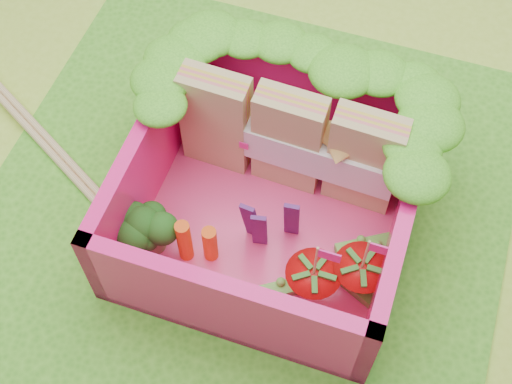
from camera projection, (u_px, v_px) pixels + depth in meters
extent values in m
plane|color=#A7D03A|center=(248.00, 204.00, 3.66)|extent=(14.00, 14.00, 0.00)
cube|color=#4BA725|center=(248.00, 203.00, 3.65)|extent=(2.60, 2.60, 0.03)
cube|color=#F03D7C|center=(270.00, 220.00, 3.55)|extent=(1.30, 1.30, 0.05)
cube|color=#FF1577|center=(308.00, 96.00, 3.64)|extent=(1.30, 0.07, 0.55)
cube|color=#FF1577|center=(226.00, 310.00, 3.03)|extent=(1.30, 0.07, 0.55)
cube|color=#FF1577|center=(150.00, 159.00, 3.44)|extent=(0.07, 1.30, 0.55)
cube|color=#FF1577|center=(399.00, 230.00, 3.23)|extent=(0.07, 1.30, 0.55)
ellipsoid|color=#34961B|center=(211.00, 32.00, 3.43)|extent=(0.30, 0.30, 0.11)
ellipsoid|color=#34961B|center=(243.00, 40.00, 3.40)|extent=(0.30, 0.30, 0.11)
ellipsoid|color=#34961B|center=(276.00, 48.00, 3.37)|extent=(0.30, 0.30, 0.11)
ellipsoid|color=#34961B|center=(310.00, 57.00, 3.34)|extent=(0.30, 0.30, 0.11)
ellipsoid|color=#34961B|center=(345.00, 65.00, 3.31)|extent=(0.30, 0.30, 0.11)
ellipsoid|color=#34961B|center=(379.00, 74.00, 3.29)|extent=(0.30, 0.30, 0.11)
ellipsoid|color=#34961B|center=(415.00, 83.00, 3.26)|extent=(0.30, 0.30, 0.11)
ellipsoid|color=#34961B|center=(156.00, 102.00, 3.20)|extent=(0.27, 0.27, 0.10)
ellipsoid|color=#34961B|center=(168.00, 79.00, 3.27)|extent=(0.27, 0.27, 0.10)
ellipsoid|color=#34961B|center=(180.00, 57.00, 3.34)|extent=(0.27, 0.27, 0.10)
ellipsoid|color=#34961B|center=(191.00, 37.00, 3.41)|extent=(0.27, 0.27, 0.10)
ellipsoid|color=#34961B|center=(410.00, 171.00, 3.01)|extent=(0.27, 0.27, 0.10)
ellipsoid|color=#34961B|center=(417.00, 145.00, 3.07)|extent=(0.27, 0.27, 0.10)
ellipsoid|color=#34961B|center=(423.00, 121.00, 3.14)|extent=(0.27, 0.27, 0.10)
ellipsoid|color=#34961B|center=(430.00, 97.00, 3.21)|extent=(0.27, 0.27, 0.10)
cube|color=tan|center=(216.00, 119.00, 3.47)|extent=(0.34, 0.16, 0.60)
cube|color=tan|center=(289.00, 139.00, 3.41)|extent=(0.34, 0.16, 0.60)
cube|color=tan|center=(364.00, 160.00, 3.35)|extent=(0.34, 0.16, 0.60)
cube|color=white|center=(289.00, 143.00, 3.44)|extent=(1.08, 0.21, 0.20)
cylinder|color=#669045|center=(153.00, 238.00, 3.39)|extent=(0.12, 0.12, 0.13)
ellipsoid|color=#1B4A13|center=(150.00, 226.00, 3.29)|extent=(0.34, 0.34, 0.12)
cylinder|color=#E85313|center=(184.00, 241.00, 3.30)|extent=(0.07, 0.07, 0.28)
cylinder|color=#E85313|center=(210.00, 244.00, 3.32)|extent=(0.07, 0.07, 0.23)
cube|color=#401752|center=(251.00, 221.00, 3.30)|extent=(0.07, 0.03, 0.38)
cube|color=#401752|center=(259.00, 230.00, 3.27)|extent=(0.07, 0.03, 0.38)
cube|color=#401752|center=(292.00, 219.00, 3.30)|extent=(0.07, 0.03, 0.38)
cone|color=red|center=(312.00, 285.00, 3.20)|extent=(0.25, 0.25, 0.25)
cylinder|color=tan|center=(316.00, 261.00, 2.99)|extent=(0.01, 0.01, 0.24)
cube|color=#F72996|center=(329.00, 256.00, 2.91)|extent=(0.10, 0.01, 0.06)
cone|color=red|center=(359.00, 279.00, 3.21)|extent=(0.25, 0.25, 0.25)
cylinder|color=tan|center=(366.00, 255.00, 3.00)|extent=(0.01, 0.01, 0.24)
cube|color=#F72996|center=(380.00, 249.00, 2.93)|extent=(0.10, 0.01, 0.06)
cube|color=green|center=(368.00, 245.00, 3.42)|extent=(0.31, 0.23, 0.05)
cube|color=green|center=(356.00, 287.00, 3.30)|extent=(0.32, 0.20, 0.05)
cube|color=green|center=(289.00, 288.00, 3.30)|extent=(0.31, 0.23, 0.05)
cube|color=tan|center=(55.00, 157.00, 3.75)|extent=(1.84, 1.05, 0.04)
cube|color=tan|center=(66.00, 157.00, 3.75)|extent=(1.84, 1.05, 0.04)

